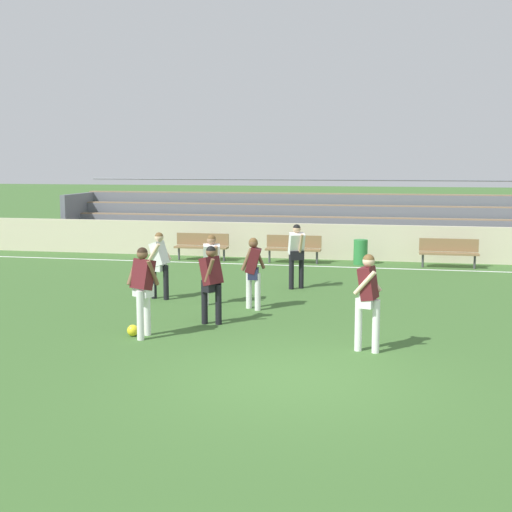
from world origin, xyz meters
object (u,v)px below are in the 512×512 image
bleacher_stand (325,220)px  trash_bin (361,252)px  player_dark_trailing_run (253,267)px  bench_far_left (202,244)px  player_dark_challenging (211,278)px  bench_near_bin (449,250)px  bench_centre_sideline (293,246)px  player_dark_deep_cover (368,294)px  player_white_wide_left (159,260)px  player_dark_pressing_high (143,284)px  player_white_overlapping (297,250)px  soccer_ball (133,330)px  player_white_dropping_back (212,263)px

bleacher_stand → trash_bin: bearing=-66.0°
bleacher_stand → player_dark_trailing_run: bleacher_stand is taller
bench_far_left → player_dark_challenging: (2.71, -8.71, 0.41)m
bench_near_bin → player_dark_challenging: (-5.27, -8.71, 0.41)m
bleacher_stand → bench_centre_sideline: bleacher_stand is taller
player_dark_deep_cover → bench_centre_sideline: bearing=105.5°
bench_far_left → player_white_wide_left: size_ratio=1.11×
player_white_wide_left → bench_far_left: bearing=97.2°
bleacher_stand → bench_far_left: bearing=-136.7°
bench_far_left → player_dark_deep_cover: 11.75m
player_dark_pressing_high → player_white_wide_left: bearing=104.8°
player_dark_challenging → player_white_overlapping: bearing=75.0°
player_dark_challenging → player_dark_pressing_high: 1.62m
player_dark_trailing_run → player_white_overlapping: size_ratio=0.96×
bench_centre_sideline → player_white_overlapping: bearing=-80.5°
bench_centre_sideline → player_dark_trailing_run: bearing=-88.7°
bench_far_left → soccer_ball: size_ratio=8.18×
bench_centre_sideline → soccer_ball: (-1.60, -9.95, -0.44)m
player_dark_trailing_run → player_white_wide_left: bearing=164.5°
bench_near_bin → player_dark_deep_cover: player_dark_deep_cover is taller
bench_far_left → bench_centre_sideline: 3.09m
player_white_overlapping → player_dark_challenging: bearing=-105.0°
bench_far_left → player_white_dropping_back: player_white_dropping_back is taller
trash_bin → player_white_wide_left: size_ratio=0.50×
bench_centre_sideline → player_white_overlapping: 4.57m
bench_centre_sideline → player_dark_pressing_high: player_dark_pressing_high is taller
bench_near_bin → trash_bin: bench_near_bin is taller
player_dark_challenging → player_dark_pressing_high: size_ratio=0.94×
bench_centre_sideline → trash_bin: size_ratio=2.23×
trash_bin → bleacher_stand: bearing=114.0°
bench_centre_sideline → player_white_overlapping: size_ratio=1.07×
player_white_dropping_back → soccer_ball: bearing=-102.6°
bleacher_stand → player_white_wide_left: bearing=-106.3°
bench_centre_sideline → player_white_overlapping: (0.75, -4.48, 0.46)m
soccer_ball → player_dark_challenging: bearing=45.7°
bench_near_bin → bench_far_left: 7.98m
bench_near_bin → soccer_ball: bench_near_bin is taller
bench_far_left → player_dark_deep_cover: bearing=-59.8°
soccer_ball → player_dark_pressing_high: bearing=-12.8°
player_dark_trailing_run → soccer_ball: size_ratio=7.36×
player_white_overlapping → player_dark_trailing_run: bearing=-102.4°
player_dark_challenging → player_dark_deep_cover: 3.51m
player_white_dropping_back → player_dark_trailing_run: (1.05, -0.35, -0.01)m
trash_bin → player_white_wide_left: (-4.44, -6.60, 0.55)m
bench_centre_sideline → bleacher_stand: bearing=79.7°
bench_centre_sideline → player_dark_pressing_high: size_ratio=1.05×
player_dark_deep_cover → soccer_ball: (-4.41, 0.20, -0.92)m
trash_bin → player_white_dropping_back: 7.59m
bench_far_left → soccer_ball: bearing=-81.5°
bench_far_left → player_dark_trailing_run: 7.87m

